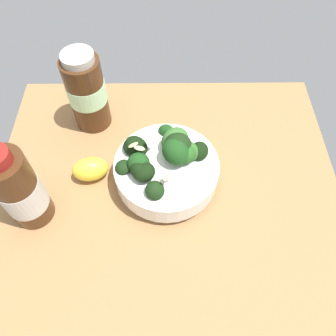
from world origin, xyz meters
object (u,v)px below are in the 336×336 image
Objects in this scene: bottle_tall at (23,190)px; bottle_short at (89,92)px; bowl_of_broccoli at (168,166)px; lemon_wedge at (93,169)px.

bottle_short is at bearing -20.33° from bottle_tall.
lemon_wedge is at bearing 86.95° from bowl_of_broccoli.
bottle_tall is at bearing 159.67° from bottle_short.
bowl_of_broccoli is 22.85cm from bottle_tall.
bowl_of_broccoli is at bearing -93.05° from lemon_wedge.
lemon_wedge is (0.69, 13.01, -1.99)cm from bowl_of_broccoli.
lemon_wedge is at bearing -174.90° from bottle_short.
bottle_tall reaches higher than bottle_short.
bottle_tall is (-6.41, 21.70, 3.20)cm from bowl_of_broccoli.
bottle_tall is 21.62cm from bottle_short.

